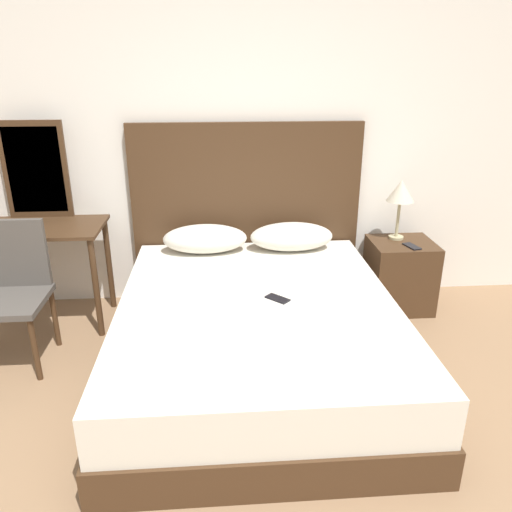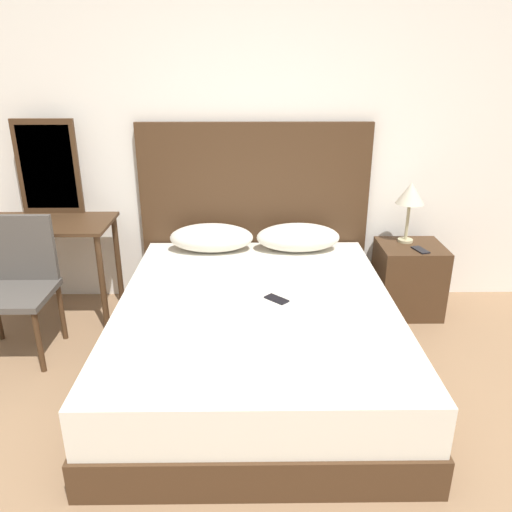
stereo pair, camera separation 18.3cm
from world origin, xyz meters
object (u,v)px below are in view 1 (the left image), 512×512
object	(u,v)px
nightstand	(399,275)
bed	(257,336)
phone_on_nightstand	(412,246)
chair	(6,284)
phone_on_bed	(278,299)
table_lamp	(401,193)
vanity_desk	(35,243)

from	to	relation	value
nightstand	bed	bearing A→B (deg)	-146.36
phone_on_nightstand	chair	world-z (taller)	chair
phone_on_bed	phone_on_nightstand	distance (m)	1.30
phone_on_bed	table_lamp	bearing A→B (deg)	40.19
bed	vanity_desk	distance (m)	1.76
bed	table_lamp	bearing A→B (deg)	37.11
vanity_desk	nightstand	bearing A→B (deg)	1.09
phone_on_nightstand	vanity_desk	world-z (taller)	vanity_desk
phone_on_bed	phone_on_nightstand	bearing A→B (deg)	31.92
bed	phone_on_nightstand	size ratio (longest dim) A/B	13.00
vanity_desk	chair	bearing A→B (deg)	-96.16
nightstand	vanity_desk	size ratio (longest dim) A/B	0.57
chair	nightstand	bearing A→B (deg)	10.32
vanity_desk	chair	size ratio (longest dim) A/B	1.06
chair	table_lamp	bearing A→B (deg)	12.17
table_lamp	phone_on_nightstand	bearing A→B (deg)	-74.25
table_lamp	vanity_desk	bearing A→B (deg)	-177.06
table_lamp	chair	xyz separation A→B (m)	(-2.77, -0.60, -0.40)
bed	chair	xyz separation A→B (m)	(-1.60, 0.29, 0.28)
table_lamp	chair	bearing A→B (deg)	-167.83
nightstand	vanity_desk	bearing A→B (deg)	-178.91
table_lamp	vanity_desk	size ratio (longest dim) A/B	0.48
nightstand	table_lamp	size ratio (longest dim) A/B	1.19
phone_on_nightstand	phone_on_bed	bearing A→B (deg)	-148.08
nightstand	phone_on_nightstand	bearing A→B (deg)	-76.00
nightstand	chair	world-z (taller)	chair
nightstand	phone_on_bed	bearing A→B (deg)	-143.47
bed	chair	bearing A→B (deg)	169.78
bed	nightstand	world-z (taller)	nightstand
nightstand	phone_on_nightstand	size ratio (longest dim) A/B	3.40
table_lamp	chair	distance (m)	2.86
phone_on_bed	table_lamp	size ratio (longest dim) A/B	0.33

